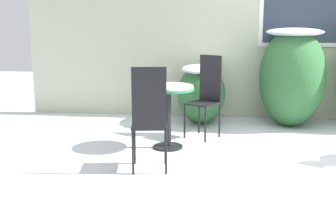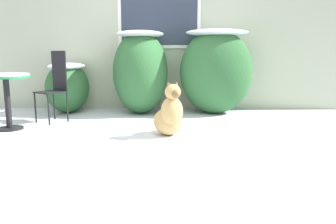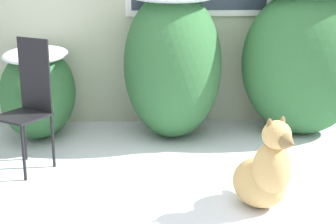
% 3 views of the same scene
% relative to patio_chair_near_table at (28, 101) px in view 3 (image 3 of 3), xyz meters
% --- Properties ---
extents(ground_plane, '(16.00, 16.00, 0.00)m').
position_rel_patio_chair_near_table_xyz_m(ground_plane, '(1.12, -0.92, -0.56)').
color(ground_plane, white).
extents(shrub_left, '(0.70, 1.07, 0.87)m').
position_rel_patio_chair_near_table_xyz_m(shrub_left, '(-0.08, 0.81, -0.10)').
color(shrub_left, '#2D6033').
rests_on(shrub_left, ground_plane).
extents(shrub_middle, '(0.93, 1.08, 1.41)m').
position_rel_patio_chair_near_table_xyz_m(shrub_middle, '(1.22, 0.75, 0.18)').
color(shrub_middle, '#2D6033').
rests_on(shrub_middle, ground_plane).
extents(shrub_right, '(1.23, 0.97, 1.43)m').
position_rel_patio_chair_near_table_xyz_m(shrub_right, '(2.51, 0.78, 0.19)').
color(shrub_right, '#2D6033').
rests_on(shrub_right, ground_plane).
extents(patio_chair_near_table, '(0.50, 0.50, 1.07)m').
position_rel_patio_chair_near_table_xyz_m(patio_chair_near_table, '(0.00, 0.00, 0.00)').
color(patio_chair_near_table, black).
rests_on(patio_chair_near_table, ground_plane).
extents(dog, '(0.50, 0.60, 0.68)m').
position_rel_patio_chair_near_table_xyz_m(dog, '(1.76, -0.86, -0.31)').
color(dog, tan).
rests_on(dog, ground_plane).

